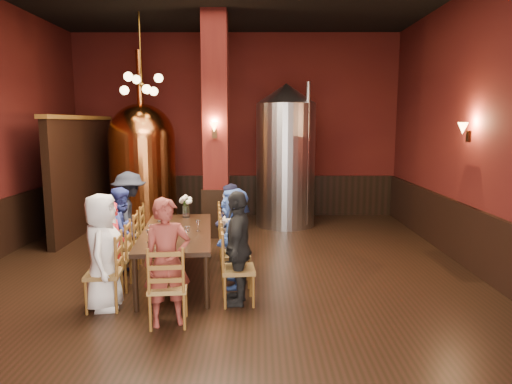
{
  "coord_description": "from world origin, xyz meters",
  "views": [
    {
      "loc": [
        0.55,
        -6.5,
        2.34
      ],
      "look_at": [
        0.52,
        0.2,
        1.31
      ],
      "focal_mm": 32.0,
      "sensor_mm": 36.0,
      "label": 1
    }
  ],
  "objects_px": {
    "person_2": "(123,231)",
    "steel_vessel": "(286,156)",
    "person_0": "(102,252)",
    "person_1": "(114,246)",
    "copper_kettle": "(143,163)",
    "rose_vase": "(186,203)",
    "dining_table": "(177,235)"
  },
  "relations": [
    {
      "from": "person_2",
      "to": "steel_vessel",
      "type": "bearing_deg",
      "value": -30.91
    },
    {
      "from": "person_1",
      "to": "rose_vase",
      "type": "height_order",
      "value": "person_1"
    },
    {
      "from": "person_0",
      "to": "person_1",
      "type": "distance_m",
      "value": 0.68
    },
    {
      "from": "copper_kettle",
      "to": "dining_table",
      "type": "bearing_deg",
      "value": -69.16
    },
    {
      "from": "person_0",
      "to": "person_1",
      "type": "relative_size",
      "value": 1.17
    },
    {
      "from": "person_1",
      "to": "steel_vessel",
      "type": "distance_m",
      "value": 4.97
    },
    {
      "from": "person_0",
      "to": "person_2",
      "type": "relative_size",
      "value": 1.08
    },
    {
      "from": "person_1",
      "to": "rose_vase",
      "type": "bearing_deg",
      "value": -48.19
    },
    {
      "from": "person_2",
      "to": "copper_kettle",
      "type": "relative_size",
      "value": 0.35
    },
    {
      "from": "steel_vessel",
      "to": "rose_vase",
      "type": "distance_m",
      "value": 3.35
    },
    {
      "from": "dining_table",
      "to": "person_0",
      "type": "xyz_separation_m",
      "value": [
        -0.74,
        -1.08,
        0.05
      ]
    },
    {
      "from": "person_1",
      "to": "person_0",
      "type": "bearing_deg",
      "value": 168.35
    },
    {
      "from": "steel_vessel",
      "to": "rose_vase",
      "type": "xyz_separation_m",
      "value": [
        -1.84,
        -2.73,
        -0.59
      ]
    },
    {
      "from": "person_1",
      "to": "person_2",
      "type": "relative_size",
      "value": 0.93
    },
    {
      "from": "person_2",
      "to": "person_0",
      "type": "bearing_deg",
      "value": -166.6
    },
    {
      "from": "person_2",
      "to": "rose_vase",
      "type": "relative_size",
      "value": 3.55
    },
    {
      "from": "person_0",
      "to": "person_2",
      "type": "xyz_separation_m",
      "value": [
        -0.14,
        1.32,
        -0.06
      ]
    },
    {
      "from": "person_1",
      "to": "copper_kettle",
      "type": "relative_size",
      "value": 0.32
    },
    {
      "from": "person_0",
      "to": "person_1",
      "type": "bearing_deg",
      "value": -0.9
    },
    {
      "from": "copper_kettle",
      "to": "person_1",
      "type": "bearing_deg",
      "value": -81.81
    },
    {
      "from": "person_2",
      "to": "person_1",
      "type": "bearing_deg",
      "value": -166.6
    },
    {
      "from": "person_0",
      "to": "copper_kettle",
      "type": "relative_size",
      "value": 0.38
    },
    {
      "from": "person_0",
      "to": "steel_vessel",
      "type": "distance_m",
      "value": 5.48
    },
    {
      "from": "person_1",
      "to": "person_2",
      "type": "bearing_deg",
      "value": -11.65
    },
    {
      "from": "rose_vase",
      "to": "copper_kettle",
      "type": "bearing_deg",
      "value": 117.04
    },
    {
      "from": "person_1",
      "to": "copper_kettle",
      "type": "xyz_separation_m",
      "value": [
        -0.59,
        4.1,
        0.79
      ]
    },
    {
      "from": "person_2",
      "to": "dining_table",
      "type": "bearing_deg",
      "value": -97.81
    },
    {
      "from": "copper_kettle",
      "to": "steel_vessel",
      "type": "distance_m",
      "value": 3.24
    },
    {
      "from": "dining_table",
      "to": "person_2",
      "type": "relative_size",
      "value": 1.83
    },
    {
      "from": "dining_table",
      "to": "person_1",
      "type": "height_order",
      "value": "person_1"
    },
    {
      "from": "copper_kettle",
      "to": "person_0",
      "type": "bearing_deg",
      "value": -82.11
    },
    {
      "from": "person_0",
      "to": "rose_vase",
      "type": "xyz_separation_m",
      "value": [
        0.73,
        2.03,
        0.26
      ]
    }
  ]
}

